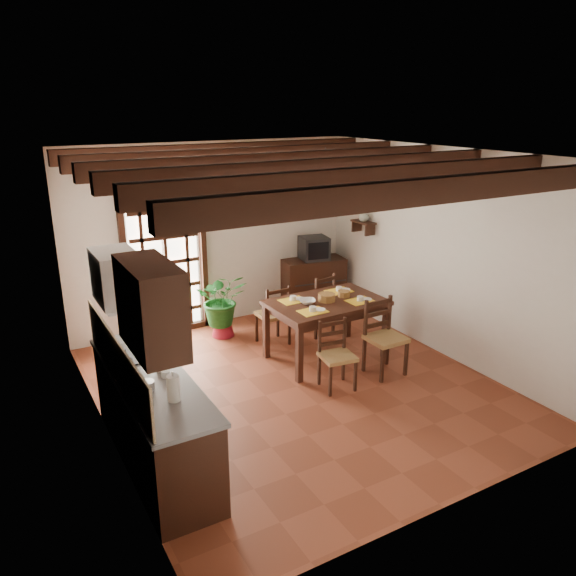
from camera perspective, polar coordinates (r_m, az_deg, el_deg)
ground_plane at (r=7.02m, az=0.92°, el=-9.98°), size 5.00×5.00×0.00m
room_shell at (r=6.36m, az=1.00°, el=4.56°), size 4.52×5.02×2.81m
ceiling_beams at (r=6.21m, az=1.05°, el=12.42°), size 4.50×4.34×0.20m
french_door at (r=8.39m, az=-12.37°, el=3.05°), size 1.26×0.11×2.32m
kitchen_counter at (r=5.64m, az=-13.56°, el=-12.69°), size 0.64×2.25×1.38m
upper_cabinet at (r=4.41m, az=-13.76°, el=-1.88°), size 0.35×0.80×0.70m
range_hood at (r=5.61m, az=-17.06°, el=0.95°), size 0.38×0.60×0.54m
counter_items at (r=5.49m, az=-14.21°, el=-7.89°), size 0.50×1.43×0.25m
dining_table at (r=7.51m, az=3.91°, el=-2.07°), size 1.54×1.01×0.82m
chair_near_left at (r=6.91m, az=4.97°, el=-8.06°), size 0.44×0.42×0.84m
chair_near_right at (r=7.33m, az=9.77°, el=-6.32°), size 0.46×0.43×0.98m
chair_far_left at (r=8.09m, az=-1.50°, el=-3.79°), size 0.42×0.40×0.90m
chair_far_right at (r=8.45m, az=2.97°, el=-2.69°), size 0.51×0.50×0.94m
table_setting at (r=7.44m, az=3.95°, el=-0.59°), size 1.10×0.73×0.10m
table_bowl at (r=7.36m, az=1.98°, el=-1.37°), size 0.28×0.28×0.05m
sideboard at (r=9.38m, az=2.60°, el=0.39°), size 1.08×0.60×0.87m
crt_tv at (r=9.21m, az=2.67°, el=4.07°), size 0.50×0.47×0.37m
fuse_box at (r=9.21m, az=1.17°, el=8.50°), size 0.25×0.03×0.32m
plant_pot at (r=8.46m, az=-6.62°, el=-4.15°), size 0.34×0.34×0.21m
potted_plant at (r=8.29m, az=-6.74°, el=-1.21°), size 2.30×2.12×2.12m
wall_shelf at (r=8.89m, az=7.66°, el=6.41°), size 0.20×0.42×0.20m
shelf_vase at (r=8.86m, az=7.70°, el=7.29°), size 0.15×0.15×0.15m
shelf_flowers at (r=8.83m, az=7.76°, el=8.61°), size 0.14×0.14×0.36m
framed_picture at (r=8.85m, az=8.25°, el=9.87°), size 0.03×0.32×0.32m
pendant_lamp at (r=7.23m, az=3.71°, el=8.35°), size 0.36×0.36×0.84m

